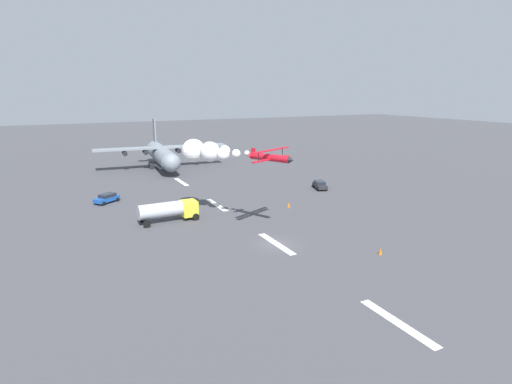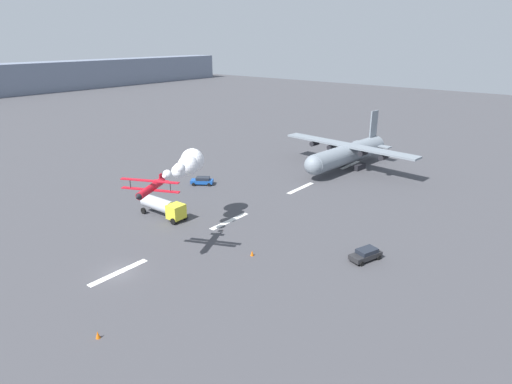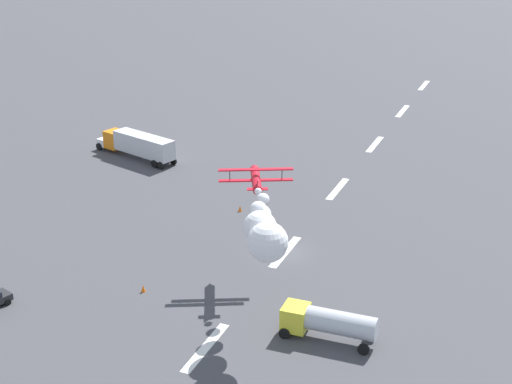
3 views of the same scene
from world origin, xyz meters
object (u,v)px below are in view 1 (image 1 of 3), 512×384
Objects in this scene: cargo_transport_plane at (163,155)px; followme_car_yellow at (320,185)px; traffic_cone_near at (380,251)px; airport_staff_sedan at (107,198)px; traffic_cone_far at (289,205)px; fuel_tanker_truck at (169,210)px; stunt_biplane_red at (208,152)px.

cargo_transport_plane is 40.30m from followme_car_yellow.
cargo_transport_plane is at bearing 7.57° from traffic_cone_near.
cargo_transport_plane reaches higher than airport_staff_sedan.
cargo_transport_plane is at bearing 12.56° from traffic_cone_far.
traffic_cone_near is at bearing -141.52° from fuel_tanker_truck.
cargo_transport_plane is 6.96× the size of airport_staff_sedan.
airport_staff_sedan is 30.28m from traffic_cone_far.
fuel_tanker_truck reaches higher than airport_staff_sedan.
stunt_biplane_red is at bearing -139.69° from airport_staff_sedan.
stunt_biplane_red is at bearing 175.00° from cargo_transport_plane.
followme_car_yellow is 1.04× the size of airport_staff_sedan.
cargo_transport_plane is 43.49m from traffic_cone_far.
followme_car_yellow and airport_staff_sedan have the same top height.
airport_staff_sedan is at bearing 58.08° from traffic_cone_far.
stunt_biplane_red is 3.75× the size of followme_car_yellow.
traffic_cone_far is at bearing 124.75° from followme_car_yellow.
stunt_biplane_red is 27.47m from followme_car_yellow.
stunt_biplane_red reaches higher than cargo_transport_plane.
stunt_biplane_red is 2.08× the size of fuel_tanker_truck.
cargo_transport_plane is at bearing -13.25° from fuel_tanker_truck.
stunt_biplane_red is 23.34× the size of traffic_cone_near.
traffic_cone_near is (-37.75, -24.78, -0.44)m from airport_staff_sedan.
followme_car_yellow is (-34.06, -21.38, -2.60)m from cargo_transport_plane.
fuel_tanker_truck is at bearing 166.75° from cargo_transport_plane.
traffic_cone_far is (-1.18, -19.13, -1.36)m from fuel_tanker_truck.
stunt_biplane_red reaches higher than airport_staff_sedan.
fuel_tanker_truck is 11.23× the size of traffic_cone_near.
traffic_cone_far is at bearing -93.52° from fuel_tanker_truck.
stunt_biplane_red reaches higher than traffic_cone_near.
traffic_cone_near is at bearing -146.71° from airport_staff_sedan.
fuel_tanker_truck is (0.09, 6.09, -7.93)m from stunt_biplane_red.
followme_car_yellow is at bearing -23.19° from traffic_cone_near.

